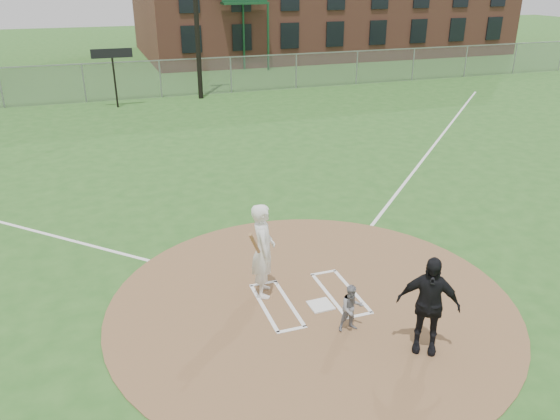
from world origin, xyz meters
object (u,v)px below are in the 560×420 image
object	(u,v)px
home_plate	(321,305)
umpire	(428,305)
batter_at_plate	(263,250)
catcher	(352,308)

from	to	relation	value
home_plate	umpire	distance (m)	2.42
batter_at_plate	home_plate	bearing A→B (deg)	-42.00
home_plate	batter_at_plate	bearing A→B (deg)	138.00
catcher	umpire	bearing A→B (deg)	-40.63
umpire	batter_at_plate	bearing A→B (deg)	162.67
umpire	batter_at_plate	world-z (taller)	batter_at_plate
home_plate	catcher	size ratio (longest dim) A/B	0.48
catcher	home_plate	bearing A→B (deg)	106.57
umpire	home_plate	bearing A→B (deg)	157.15
batter_at_plate	umpire	bearing A→B (deg)	-51.66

